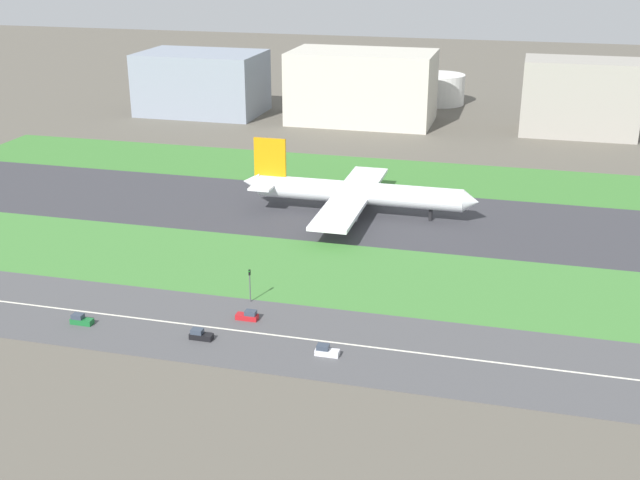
{
  "coord_description": "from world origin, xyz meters",
  "views": [
    {
      "loc": [
        44.35,
        -202.98,
        71.73
      ],
      "look_at": [
        0.88,
        -36.5,
        6.0
      ],
      "focal_mm": 45.11,
      "sensor_mm": 36.0,
      "label": 1
    }
  ],
  "objects_px": {
    "car_1": "(248,316)",
    "car_0": "(200,335)",
    "airliner": "(353,193)",
    "hangar_building": "(362,87)",
    "traffic_light": "(250,283)",
    "car_2": "(326,351)",
    "office_tower": "(580,97)",
    "car_4": "(81,320)",
    "terminal_building": "(202,83)",
    "fuel_tank_west": "(439,89)"
  },
  "relations": [
    {
      "from": "car_1",
      "to": "car_0",
      "type": "height_order",
      "value": "same"
    },
    {
      "from": "airliner",
      "to": "hangar_building",
      "type": "xyz_separation_m",
      "value": [
        -21.47,
        114.0,
        7.91
      ]
    },
    {
      "from": "traffic_light",
      "to": "airliner",
      "type": "bearing_deg",
      "value": 81.96
    },
    {
      "from": "car_0",
      "to": "traffic_light",
      "type": "relative_size",
      "value": 0.61
    },
    {
      "from": "car_1",
      "to": "car_2",
      "type": "xyz_separation_m",
      "value": [
        18.52,
        -10.0,
        0.0
      ]
    },
    {
      "from": "car_1",
      "to": "traffic_light",
      "type": "bearing_deg",
      "value": 106.01
    },
    {
      "from": "car_1",
      "to": "car_2",
      "type": "bearing_deg",
      "value": -28.36
    },
    {
      "from": "airliner",
      "to": "office_tower",
      "type": "height_order",
      "value": "office_tower"
    },
    {
      "from": "office_tower",
      "to": "car_0",
      "type": "bearing_deg",
      "value": -111.24
    },
    {
      "from": "car_4",
      "to": "car_1",
      "type": "bearing_deg",
      "value": -162.19
    },
    {
      "from": "airliner",
      "to": "car_0",
      "type": "height_order",
      "value": "airliner"
    },
    {
      "from": "traffic_light",
      "to": "car_2",
      "type": "bearing_deg",
      "value": -40.84
    },
    {
      "from": "car_1",
      "to": "office_tower",
      "type": "distance_m",
      "value": 194.94
    },
    {
      "from": "car_2",
      "to": "terminal_building",
      "type": "bearing_deg",
      "value": -61.82
    },
    {
      "from": "car_2",
      "to": "fuel_tank_west",
      "type": "bearing_deg",
      "value": -88.07
    },
    {
      "from": "terminal_building",
      "to": "car_4",
      "type": "bearing_deg",
      "value": -74.51
    },
    {
      "from": "car_4",
      "to": "office_tower",
      "type": "relative_size",
      "value": 0.1
    },
    {
      "from": "hangar_building",
      "to": "office_tower",
      "type": "xyz_separation_m",
      "value": [
        83.89,
        0.0,
        -0.1
      ]
    },
    {
      "from": "car_4",
      "to": "terminal_building",
      "type": "distance_m",
      "value": 199.59
    },
    {
      "from": "car_1",
      "to": "car_0",
      "type": "relative_size",
      "value": 1.0
    },
    {
      "from": "terminal_building",
      "to": "car_1",
      "type": "bearing_deg",
      "value": -65.14
    },
    {
      "from": "traffic_light",
      "to": "hangar_building",
      "type": "height_order",
      "value": "hangar_building"
    },
    {
      "from": "hangar_building",
      "to": "office_tower",
      "type": "distance_m",
      "value": 83.89
    },
    {
      "from": "airliner",
      "to": "car_1",
      "type": "relative_size",
      "value": 14.77
    },
    {
      "from": "airliner",
      "to": "car_2",
      "type": "xyz_separation_m",
      "value": [
        12.34,
        -78.0,
        -5.31
      ]
    },
    {
      "from": "car_1",
      "to": "terminal_building",
      "type": "relative_size",
      "value": 0.09
    },
    {
      "from": "airliner",
      "to": "car_4",
      "type": "relative_size",
      "value": 14.77
    },
    {
      "from": "car_4",
      "to": "fuel_tank_west",
      "type": "xyz_separation_m",
      "value": [
        41.66,
        237.0,
        5.66
      ]
    },
    {
      "from": "car_2",
      "to": "terminal_building",
      "type": "height_order",
      "value": "terminal_building"
    },
    {
      "from": "car_2",
      "to": "hangar_building",
      "type": "xyz_separation_m",
      "value": [
        -33.81,
        192.0,
        13.22
      ]
    },
    {
      "from": "car_1",
      "to": "traffic_light",
      "type": "height_order",
      "value": "traffic_light"
    },
    {
      "from": "office_tower",
      "to": "fuel_tank_west",
      "type": "bearing_deg",
      "value": 142.23
    },
    {
      "from": "airliner",
      "to": "terminal_building",
      "type": "distance_m",
      "value": 145.71
    },
    {
      "from": "car_2",
      "to": "traffic_light",
      "type": "bearing_deg",
      "value": -40.84
    },
    {
      "from": "traffic_light",
      "to": "hangar_building",
      "type": "bearing_deg",
      "value": 94.27
    },
    {
      "from": "car_4",
      "to": "airliner",
      "type": "bearing_deg",
      "value": -115.56
    },
    {
      "from": "car_2",
      "to": "traffic_light",
      "type": "relative_size",
      "value": 0.61
    },
    {
      "from": "car_0",
      "to": "terminal_building",
      "type": "height_order",
      "value": "terminal_building"
    },
    {
      "from": "car_1",
      "to": "car_4",
      "type": "xyz_separation_m",
      "value": [
        -31.13,
        -10.0,
        0.0
      ]
    },
    {
      "from": "car_2",
      "to": "airliner",
      "type": "bearing_deg",
      "value": -81.01
    },
    {
      "from": "fuel_tank_west",
      "to": "car_4",
      "type": "bearing_deg",
      "value": -99.97
    },
    {
      "from": "car_1",
      "to": "terminal_building",
      "type": "distance_m",
      "value": 200.94
    },
    {
      "from": "car_0",
      "to": "traffic_light",
      "type": "height_order",
      "value": "traffic_light"
    },
    {
      "from": "car_1",
      "to": "car_0",
      "type": "bearing_deg",
      "value": -120.97
    },
    {
      "from": "car_0",
      "to": "terminal_building",
      "type": "distance_m",
      "value": 207.7
    },
    {
      "from": "car_1",
      "to": "office_tower",
      "type": "height_order",
      "value": "office_tower"
    },
    {
      "from": "office_tower",
      "to": "car_4",
      "type": "bearing_deg",
      "value": -117.45
    },
    {
      "from": "fuel_tank_west",
      "to": "airliner",
      "type": "bearing_deg",
      "value": -91.57
    },
    {
      "from": "car_4",
      "to": "hangar_building",
      "type": "height_order",
      "value": "hangar_building"
    },
    {
      "from": "car_4",
      "to": "traffic_light",
      "type": "distance_m",
      "value": 34.15
    }
  ]
}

